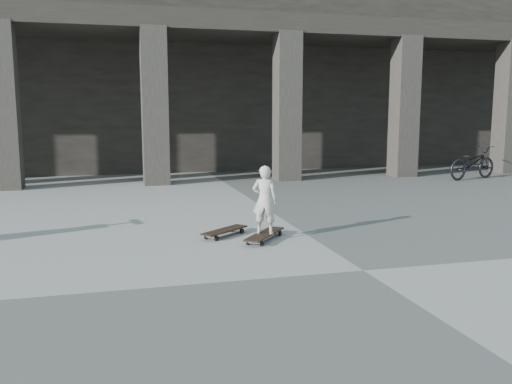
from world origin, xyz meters
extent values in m
plane|color=#52524F|center=(0.00, 0.00, 0.00)|extent=(90.00, 90.00, 0.00)
cube|color=black|center=(0.00, 14.00, 3.00)|extent=(28.00, 6.00, 6.00)
cube|color=black|center=(0.00, 9.60, 4.20)|extent=(28.00, 2.80, 0.50)
cube|color=#2A2923|center=(-5.36, 8.50, 2.00)|extent=(0.65, 0.65, 4.00)
cube|color=#2A2923|center=(-1.79, 8.50, 2.00)|extent=(0.65, 0.65, 4.00)
cube|color=#2A2923|center=(1.79, 8.50, 2.00)|extent=(0.65, 0.65, 4.00)
cube|color=#2A2923|center=(5.36, 8.50, 2.00)|extent=(0.65, 0.65, 4.00)
cube|color=#2A2923|center=(8.93, 8.50, 2.00)|extent=(0.65, 0.65, 4.00)
cube|color=black|center=(-0.73, 1.80, 0.09)|extent=(0.82, 0.95, 0.02)
cube|color=#B2B2B7|center=(-0.51, 2.08, 0.05)|extent=(0.20, 0.17, 0.03)
cube|color=#B2B2B7|center=(-0.95, 1.52, 0.05)|extent=(0.20, 0.17, 0.03)
cylinder|color=black|center=(-0.59, 2.14, 0.04)|extent=(0.07, 0.08, 0.08)
cylinder|color=black|center=(-0.42, 2.01, 0.04)|extent=(0.07, 0.08, 0.08)
cylinder|color=black|center=(-1.04, 1.58, 0.04)|extent=(0.07, 0.08, 0.08)
cylinder|color=black|center=(-0.87, 1.45, 0.04)|extent=(0.07, 0.08, 0.08)
cube|color=black|center=(-1.25, 2.19, 0.09)|extent=(0.82, 0.73, 0.02)
cube|color=#B2B2B7|center=(-1.01, 2.39, 0.05)|extent=(0.17, 0.19, 0.03)
cube|color=#B2B2B7|center=(-1.49, 2.00, 0.05)|extent=(0.17, 0.19, 0.03)
cylinder|color=black|center=(-1.08, 2.47, 0.04)|extent=(0.08, 0.07, 0.08)
cylinder|color=black|center=(-0.95, 2.31, 0.04)|extent=(0.08, 0.07, 0.08)
cylinder|color=black|center=(-1.55, 2.08, 0.04)|extent=(0.08, 0.07, 0.08)
cylinder|color=black|center=(-1.43, 1.92, 0.04)|extent=(0.08, 0.07, 0.08)
imported|color=beige|center=(-0.73, 1.80, 0.61)|extent=(0.44, 0.37, 1.01)
imported|color=black|center=(6.86, 7.30, 0.47)|extent=(1.88, 1.08, 0.93)
camera|label=1|loc=(-2.85, -5.75, 1.90)|focal=38.00mm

